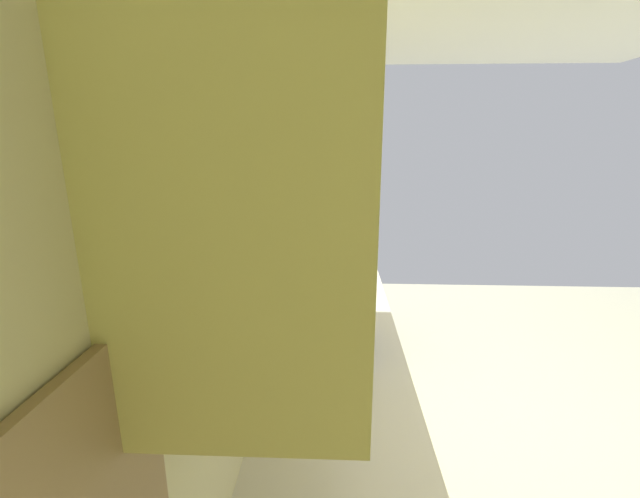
{
  "coord_description": "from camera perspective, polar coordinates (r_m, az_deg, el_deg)",
  "views": [
    {
      "loc": [
        -1.92,
        1.12,
        1.93
      ],
      "look_at": [
        -0.12,
        1.19,
        1.45
      ],
      "focal_mm": 22.69,
      "sensor_mm": 36.0,
      "label": 1
    }
  ],
  "objects": [
    {
      "name": "upper_cabinets",
      "position": [
        1.59,
        -2.24,
        11.24
      ],
      "size": [
        2.29,
        0.35,
        0.6
      ],
      "color": "#ECE47C"
    },
    {
      "name": "bowl",
      "position": [
        2.77,
        4.75,
        -6.06
      ],
      "size": [
        0.18,
        0.18,
        0.04
      ],
      "color": "silver",
      "rests_on": "counter_run"
    },
    {
      "name": "wall_back",
      "position": [
        2.05,
        -7.87,
        -2.71
      ],
      "size": [
        4.46,
        0.12,
        2.64
      ],
      "primitive_type": "cube",
      "color": "beige",
      "rests_on": "ground_plane"
    },
    {
      "name": "microwave",
      "position": [
        2.07,
        2.05,
        -9.38
      ],
      "size": [
        0.5,
        0.33,
        0.32
      ],
      "color": "#B7BABF",
      "rests_on": "counter_run"
    },
    {
      "name": "counter_run",
      "position": [
        2.16,
        2.35,
        -28.04
      ],
      "size": [
        3.65,
        0.66,
        0.92
      ],
      "color": "#E4DE7F",
      "rests_on": "ground_plane"
    },
    {
      "name": "ground_plane",
      "position": [
        2.95,
        27.44,
        -28.08
      ],
      "size": [
        6.94,
        6.94,
        0.0
      ],
      "primitive_type": "plane",
      "color": "beige"
    },
    {
      "name": "oven_range",
      "position": [
        3.98,
        2.49,
        -6.59
      ],
      "size": [
        0.6,
        0.65,
        1.1
      ],
      "color": "black",
      "rests_on": "ground_plane"
    }
  ]
}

